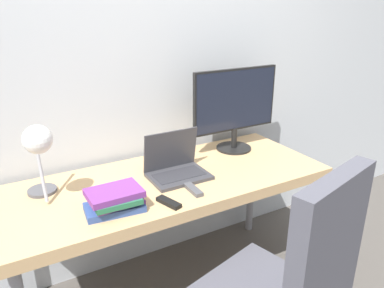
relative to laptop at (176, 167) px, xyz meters
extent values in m
cube|color=silver|center=(-0.05, 0.40, 0.51)|extent=(8.00, 0.05, 2.60)
cube|color=tan|center=(-0.05, 0.00, -0.08)|extent=(1.72, 0.69, 0.06)
cylinder|color=gray|center=(0.75, -0.29, -0.45)|extent=(0.05, 0.05, 0.68)
cylinder|color=gray|center=(-0.85, 0.28, -0.45)|extent=(0.05, 0.05, 0.68)
cylinder|color=gray|center=(0.75, 0.28, -0.45)|extent=(0.05, 0.05, 0.68)
cube|color=#38383D|center=(0.00, -0.03, -0.04)|extent=(0.31, 0.22, 0.02)
cube|color=#2D2D33|center=(0.00, -0.03, -0.03)|extent=(0.26, 0.13, 0.00)
cube|color=#38383D|center=(0.00, 0.06, 0.08)|extent=(0.31, 0.04, 0.22)
cube|color=navy|center=(0.00, 0.06, 0.08)|extent=(0.28, 0.03, 0.19)
cylinder|color=black|center=(0.50, 0.17, -0.04)|extent=(0.22, 0.22, 0.01)
cylinder|color=black|center=(0.50, 0.17, 0.03)|extent=(0.04, 0.04, 0.13)
cube|color=black|center=(0.50, 0.17, 0.27)|extent=(0.58, 0.02, 0.38)
cube|color=black|center=(0.50, 0.16, 0.27)|extent=(0.56, 0.00, 0.36)
cylinder|color=#4C4C51|center=(-0.66, 0.16, -0.04)|extent=(0.14, 0.14, 0.02)
cylinder|color=#99999E|center=(-0.66, 0.09, 0.12)|extent=(0.02, 0.16, 0.31)
sphere|color=white|center=(-0.66, 0.02, 0.27)|extent=(0.13, 0.13, 0.13)
cube|color=#4C4C56|center=(0.11, -0.92, 0.00)|extent=(0.44, 0.18, 0.61)
cube|color=#334C8C|center=(-0.41, -0.19, -0.03)|extent=(0.27, 0.17, 0.03)
cube|color=#753384|center=(-0.39, -0.19, -0.01)|extent=(0.22, 0.13, 0.02)
cube|color=#286B47|center=(-0.40, -0.19, 0.01)|extent=(0.21, 0.17, 0.02)
cube|color=#753384|center=(-0.40, -0.18, 0.04)|extent=(0.24, 0.17, 0.03)
cube|color=black|center=(-0.17, -0.25, -0.04)|extent=(0.08, 0.14, 0.02)
cube|color=#4C4C51|center=(-0.01, -0.20, -0.04)|extent=(0.04, 0.14, 0.02)
camera|label=1|loc=(-0.82, -1.62, 0.83)|focal=35.00mm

